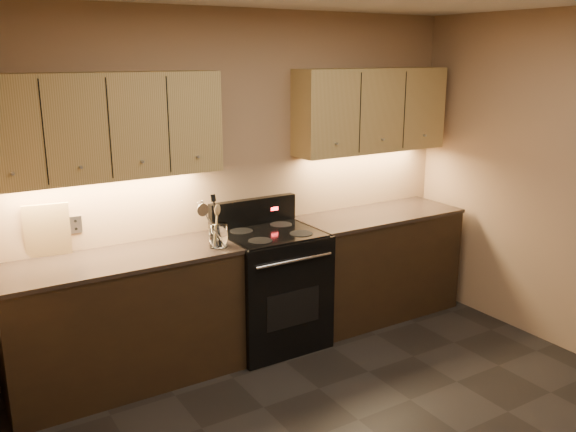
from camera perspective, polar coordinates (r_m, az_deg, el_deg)
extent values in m
cube|color=#9D7C5C|center=(4.86, -4.39, 3.43)|extent=(4.00, 0.04, 2.60)
cube|color=#9D7C5C|center=(2.43, -25.00, -9.84)|extent=(0.04, 4.00, 2.60)
cube|color=black|center=(4.46, -15.11, -9.62)|extent=(1.60, 0.60, 0.90)
cube|color=#3C2E26|center=(4.29, -15.53, -3.95)|extent=(1.62, 0.62, 0.03)
cube|color=black|center=(5.48, 8.31, -4.56)|extent=(1.44, 0.60, 0.90)
cube|color=#3C2E26|center=(5.35, 8.49, 0.14)|extent=(1.46, 0.62, 0.03)
cube|color=black|center=(4.86, -1.56, -6.86)|extent=(0.76, 0.65, 0.92)
cube|color=black|center=(4.71, -1.60, -1.60)|extent=(0.70, 0.60, 0.01)
cube|color=black|center=(4.92, -3.28, 0.37)|extent=(0.76, 0.07, 0.22)
cube|color=red|center=(4.97, -1.27, 0.68)|extent=(0.06, 0.00, 0.03)
cylinder|color=silver|center=(4.47, 0.62, -4.19)|extent=(0.65, 0.02, 0.02)
cube|color=black|center=(4.62, 0.52, -8.67)|extent=(0.46, 0.00, 0.28)
cylinder|color=black|center=(4.50, -2.61, -2.32)|extent=(0.18, 0.18, 0.00)
cylinder|color=black|center=(4.68, 1.24, -1.63)|extent=(0.18, 0.18, 0.00)
cylinder|color=black|center=(4.75, -4.39, -1.41)|extent=(0.18, 0.18, 0.00)
cylinder|color=black|center=(4.92, -0.67, -0.79)|extent=(0.18, 0.18, 0.00)
cube|color=tan|center=(4.25, -16.95, 8.02)|extent=(1.60, 0.30, 0.70)
cube|color=tan|center=(5.31, 7.80, 9.77)|extent=(1.44, 0.30, 0.70)
cube|color=#B2B5BA|center=(4.46, -19.25, -0.78)|extent=(0.08, 0.01, 0.12)
cylinder|color=white|center=(4.37, -6.54, -1.81)|extent=(0.17, 0.17, 0.17)
cylinder|color=white|center=(4.39, -6.51, -2.75)|extent=(0.13, 0.13, 0.02)
cube|color=tan|center=(4.40, -21.61, -1.26)|extent=(0.30, 0.11, 0.37)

